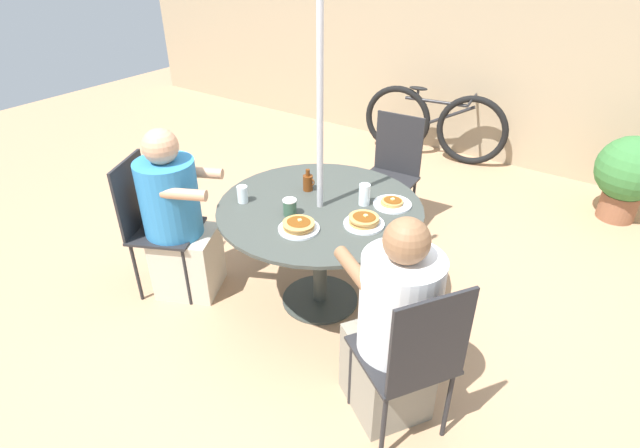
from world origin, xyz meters
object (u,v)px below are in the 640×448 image
(syrup_bottle, at_px, (308,182))
(drinking_glass_b, at_px, (243,194))
(potted_shrub, at_px, (629,173))
(patio_chair_east, at_px, (152,219))
(patio_chair_south, at_px, (413,355))
(pancake_plate_a, at_px, (299,226))
(coffee_cup, at_px, (290,207))
(bicycle, at_px, (433,124))
(patio_table, at_px, (320,223))
(patio_chair_north, at_px, (392,168))
(diner_east, at_px, (178,223))
(pancake_plate_b, at_px, (392,203))
(pancake_plate_c, at_px, (364,221))
(drinking_glass_a, at_px, (364,195))
(diner_south, at_px, (394,332))

(syrup_bottle, xyz_separation_m, drinking_glass_b, (-0.24, -0.36, -0.00))
(syrup_bottle, relative_size, potted_shrub, 0.20)
(patio_chair_east, distance_m, patio_chair_south, 1.97)
(patio_chair_south, xyz_separation_m, potted_shrub, (0.55, 3.04, -0.12))
(pancake_plate_a, relative_size, coffee_cup, 2.34)
(patio_chair_east, relative_size, bicycle, 0.62)
(syrup_bottle, xyz_separation_m, potted_shrub, (1.69, 2.28, -0.37))
(syrup_bottle, bearing_deg, patio_table, -35.41)
(patio_chair_north, height_order, pancake_plate_a, patio_chair_north)
(coffee_cup, distance_m, drinking_glass_b, 0.34)
(diner_east, xyz_separation_m, pancake_plate_b, (1.22, 0.68, 0.22))
(patio_table, relative_size, drinking_glass_b, 12.01)
(pancake_plate_c, bearing_deg, coffee_cup, -160.65)
(diner_east, xyz_separation_m, drinking_glass_a, (1.07, 0.60, 0.27))
(diner_east, relative_size, drinking_glass_b, 11.17)
(drinking_glass_a, height_order, bicycle, drinking_glass_a)
(patio_chair_south, bearing_deg, drinking_glass_a, 76.05)
(patio_table, xyz_separation_m, pancake_plate_c, (0.34, -0.04, 0.15))
(syrup_bottle, bearing_deg, diner_south, -33.64)
(drinking_glass_a, bearing_deg, pancake_plate_b, 30.13)
(pancake_plate_a, distance_m, syrup_bottle, 0.50)
(pancake_plate_c, bearing_deg, diner_south, -46.18)
(pancake_plate_b, distance_m, pancake_plate_c, 0.30)
(drinking_glass_a, bearing_deg, diner_east, -150.90)
(patio_chair_north, relative_size, diner_east, 0.81)
(patio_chair_south, distance_m, diner_south, 0.18)
(patio_table, relative_size, syrup_bottle, 8.69)
(pancake_plate_a, relative_size, syrup_bottle, 1.61)
(patio_chair_east, distance_m, pancake_plate_a, 1.12)
(drinking_glass_a, bearing_deg, patio_table, -140.42)
(patio_chair_north, distance_m, coffee_cup, 1.35)
(diner_east, relative_size, drinking_glass_a, 8.80)
(patio_chair_east, distance_m, syrup_bottle, 1.08)
(pancake_plate_c, height_order, potted_shrub, pancake_plate_c)
(syrup_bottle, xyz_separation_m, drinking_glass_a, (0.40, 0.04, 0.01))
(patio_chair_north, bearing_deg, bicycle, -82.64)
(diner_east, height_order, coffee_cup, diner_east)
(patio_table, distance_m, patio_chair_east, 1.14)
(pancake_plate_b, height_order, drinking_glass_b, drinking_glass_b)
(patio_chair_north, relative_size, patio_chair_south, 1.00)
(syrup_bottle, distance_m, drinking_glass_b, 0.44)
(patio_chair_north, relative_size, pancake_plate_a, 4.08)
(drinking_glass_a, bearing_deg, patio_chair_south, -47.17)
(patio_table, bearing_deg, bicycle, 98.42)
(drinking_glass_b, xyz_separation_m, potted_shrub, (1.93, 2.65, -0.36))
(patio_chair_east, relative_size, pancake_plate_b, 4.08)
(diner_east, bearing_deg, pancake_plate_b, 93.12)
(coffee_cup, height_order, bicycle, coffee_cup)
(patio_chair_north, height_order, diner_east, diner_east)
(patio_chair_south, distance_m, syrup_bottle, 1.39)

